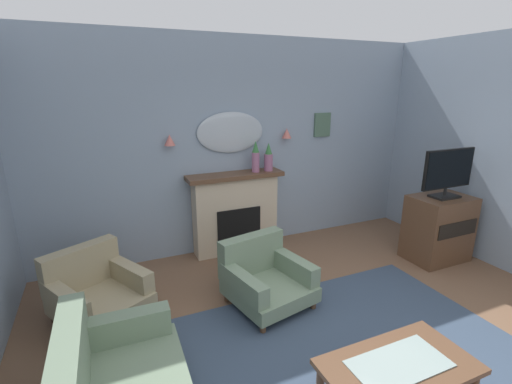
{
  "coord_description": "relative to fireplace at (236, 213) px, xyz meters",
  "views": [
    {
      "loc": [
        -1.86,
        -1.9,
        2.33
      ],
      "look_at": [
        -0.29,
        1.67,
        1.18
      ],
      "focal_mm": 25.45,
      "sensor_mm": 36.0,
      "label": 1
    }
  ],
  "objects": [
    {
      "name": "wall_sconce_right",
      "position": [
        0.85,
        0.09,
        1.09
      ],
      "size": [
        0.14,
        0.14,
        0.14
      ],
      "primitive_type": "cone",
      "color": "#D17066"
    },
    {
      "name": "tv_flatscreen",
      "position": [
        2.45,
        -1.39,
        0.68
      ],
      "size": [
        0.84,
        0.24,
        0.65
      ],
      "color": "black",
      "rests_on": "tv_cabinet"
    },
    {
      "name": "fireplace",
      "position": [
        0.0,
        0.0,
        0.0
      ],
      "size": [
        1.36,
        0.36,
        1.16
      ],
      "color": "beige",
      "rests_on": "ground"
    },
    {
      "name": "armchair_in_corner",
      "position": [
        -0.18,
        -1.36,
        -0.27
      ],
      "size": [
        0.95,
        0.97,
        0.71
      ],
      "color": "gray",
      "rests_on": "ground"
    },
    {
      "name": "potted_plant_small_fern",
      "position": [
        -2.1,
        -0.53,
        -0.3
      ],
      "size": [
        0.33,
        0.33,
        0.51
      ],
      "color": "#474C56",
      "rests_on": "ground"
    },
    {
      "name": "mantel_vase_left",
      "position": [
        0.3,
        -0.03,
        0.8
      ],
      "size": [
        0.11,
        0.11,
        0.44
      ],
      "color": "#9E6084",
      "rests_on": "fireplace"
    },
    {
      "name": "wall_sconce_left",
      "position": [
        -0.85,
        0.09,
        1.09
      ],
      "size": [
        0.14,
        0.14,
        0.14
      ],
      "primitive_type": "cone",
      "color": "#D17066"
    },
    {
      "name": "framed_picture",
      "position": [
        1.5,
        0.15,
        1.18
      ],
      "size": [
        0.28,
        0.03,
        0.36
      ],
      "primitive_type": "cube",
      "color": "#4C6B56"
    },
    {
      "name": "wall_mirror",
      "position": [
        -0.0,
        0.14,
        1.14
      ],
      "size": [
        0.96,
        0.06,
        0.56
      ],
      "primitive_type": "ellipsoid",
      "color": "#B2BCC6"
    },
    {
      "name": "coffee_table",
      "position": [
        0.07,
        -3.07,
        -0.19
      ],
      "size": [
        1.1,
        0.6,
        0.45
      ],
      "color": "brown",
      "rests_on": "ground"
    },
    {
      "name": "mantel_vase_centre",
      "position": [
        0.5,
        -0.03,
        0.77
      ],
      "size": [
        0.12,
        0.12,
        0.4
      ],
      "color": "#9E6084",
      "rests_on": "fireplace"
    },
    {
      "name": "tv_cabinet",
      "position": [
        2.45,
        -1.37,
        -0.12
      ],
      "size": [
        0.8,
        0.57,
        0.9
      ],
      "color": "brown",
      "rests_on": "ground"
    },
    {
      "name": "patterned_rug",
      "position": [
        0.15,
        -2.49,
        -0.56
      ],
      "size": [
        3.2,
        2.4,
        0.01
      ],
      "primitive_type": "cube",
      "color": "#38475B",
      "rests_on": "ground"
    },
    {
      "name": "wall_back",
      "position": [
        0.15,
        0.22,
        0.92
      ],
      "size": [
        6.7,
        0.1,
        2.99
      ],
      "primitive_type": "cube",
      "color": "#8C9EB2",
      "rests_on": "ground"
    },
    {
      "name": "armchair_by_coffee_table",
      "position": [
        -1.89,
        -0.89,
        -0.27
      ],
      "size": [
        1.09,
        1.1,
        0.71
      ],
      "color": "tan",
      "rests_on": "ground"
    },
    {
      "name": "floor",
      "position": [
        0.15,
        -2.69,
        -0.62
      ],
      "size": [
        6.7,
        6.73,
        0.1
      ],
      "primitive_type": "cube",
      "color": "brown",
      "rests_on": "ground"
    }
  ]
}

